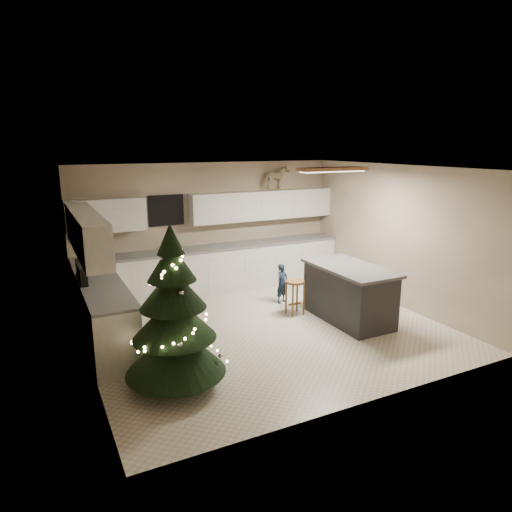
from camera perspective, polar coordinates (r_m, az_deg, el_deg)
name	(u,v)px	position (r m, az deg, el deg)	size (l,w,h in m)	color
ground_plane	(265,328)	(7.62, 1.19, -9.00)	(5.50, 5.50, 0.00)	beige
room_shell	(267,223)	(7.14, 1.42, 4.10)	(5.52, 5.02, 2.61)	tan
cabinetry	(180,267)	(8.50, -9.45, -1.35)	(5.50, 3.20, 2.00)	silver
island	(349,293)	(7.97, 11.51, -4.56)	(0.90, 1.70, 0.95)	black
bar_stool	(295,289)	(8.09, 4.91, -4.15)	(0.32, 0.32, 0.62)	brown
christmas_tree	(174,322)	(5.69, -10.21, -8.11)	(1.29, 1.25, 2.07)	#3F2816
toddler	(282,284)	(8.68, 3.29, -3.46)	(0.28, 0.18, 0.76)	#1D2C41
rocking_horse	(276,178)	(9.79, 2.56, 9.76)	(0.63, 0.41, 0.51)	brown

